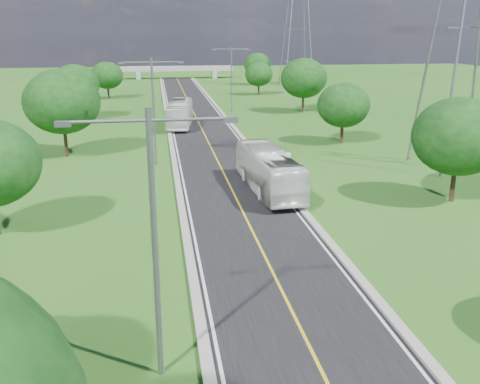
# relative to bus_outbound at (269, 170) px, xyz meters

# --- Properties ---
(ground) EXTENTS (260.00, 260.00, 0.00)m
(ground) POSITION_rel_bus_outbound_xyz_m (-2.85, 25.37, -1.73)
(ground) COLOR #275718
(ground) RESTS_ON ground
(road) EXTENTS (8.00, 150.00, 0.06)m
(road) POSITION_rel_bus_outbound_xyz_m (-2.85, 31.37, -1.70)
(road) COLOR black
(road) RESTS_ON ground
(curb_left) EXTENTS (0.50, 150.00, 0.22)m
(curb_left) POSITION_rel_bus_outbound_xyz_m (-7.10, 31.37, -1.62)
(curb_left) COLOR gray
(curb_left) RESTS_ON ground
(curb_right) EXTENTS (0.50, 150.00, 0.22)m
(curb_right) POSITION_rel_bus_outbound_xyz_m (1.40, 31.37, -1.62)
(curb_right) COLOR gray
(curb_right) RESTS_ON ground
(speed_limit_sign) EXTENTS (0.55, 0.09, 2.40)m
(speed_limit_sign) POSITION_rel_bus_outbound_xyz_m (2.35, 3.36, -0.13)
(speed_limit_sign) COLOR slate
(speed_limit_sign) RESTS_ON ground
(overpass) EXTENTS (30.00, 3.00, 3.20)m
(overpass) POSITION_rel_bus_outbound_xyz_m (-2.85, 105.37, 0.68)
(overpass) COLOR gray
(overpass) RESTS_ON ground
(streetlight_near_left) EXTENTS (5.90, 0.25, 10.00)m
(streetlight_near_left) POSITION_rel_bus_outbound_xyz_m (-8.85, -22.63, 4.21)
(streetlight_near_left) COLOR slate
(streetlight_near_left) RESTS_ON ground
(streetlight_mid_left) EXTENTS (5.90, 0.25, 10.00)m
(streetlight_mid_left) POSITION_rel_bus_outbound_xyz_m (-8.85, 10.37, 4.21)
(streetlight_mid_left) COLOR slate
(streetlight_mid_left) RESTS_ON ground
(streetlight_far_right) EXTENTS (5.90, 0.25, 10.00)m
(streetlight_far_right) POSITION_rel_bus_outbound_xyz_m (3.15, 43.37, 4.21)
(streetlight_far_right) COLOR slate
(streetlight_far_right) RESTS_ON ground
(power_tower_near) EXTENTS (9.00, 6.40, 28.00)m
(power_tower_near) POSITION_rel_bus_outbound_xyz_m (19.15, 5.37, 12.28)
(power_tower_near) COLOR slate
(power_tower_near) RESTS_ON ground
(power_tower_far) EXTENTS (9.00, 6.40, 28.00)m
(power_tower_far) POSITION_rel_bus_outbound_xyz_m (23.15, 80.37, 12.28)
(power_tower_far) COLOR slate
(power_tower_far) RESTS_ON ground
(tree_lc) EXTENTS (7.56, 7.56, 8.79)m
(tree_lc) POSITION_rel_bus_outbound_xyz_m (-17.85, 15.37, 3.84)
(tree_lc) COLOR black
(tree_lc) RESTS_ON ground
(tree_ld) EXTENTS (6.72, 6.72, 7.82)m
(tree_ld) POSITION_rel_bus_outbound_xyz_m (-19.85, 39.37, 3.22)
(tree_ld) COLOR black
(tree_ld) RESTS_ON ground
(tree_le) EXTENTS (5.88, 5.88, 6.84)m
(tree_le) POSITION_rel_bus_outbound_xyz_m (-17.35, 63.37, 2.60)
(tree_le) COLOR black
(tree_le) RESTS_ON ground
(tree_rb) EXTENTS (6.72, 6.72, 7.82)m
(tree_rb) POSITION_rel_bus_outbound_xyz_m (13.15, -4.63, 3.22)
(tree_rb) COLOR black
(tree_rb) RESTS_ON ground
(tree_rc) EXTENTS (5.88, 5.88, 6.84)m
(tree_rc) POSITION_rel_bus_outbound_xyz_m (12.15, 17.37, 2.60)
(tree_rc) COLOR black
(tree_rc) RESTS_ON ground
(tree_rd) EXTENTS (7.14, 7.14, 8.30)m
(tree_rd) POSITION_rel_bus_outbound_xyz_m (14.15, 41.37, 3.53)
(tree_rd) COLOR black
(tree_rd) RESTS_ON ground
(tree_re) EXTENTS (5.46, 5.46, 6.35)m
(tree_re) POSITION_rel_bus_outbound_xyz_m (11.65, 65.37, 2.29)
(tree_re) COLOR black
(tree_re) RESTS_ON ground
(tree_rf) EXTENTS (6.30, 6.30, 7.33)m
(tree_rf) POSITION_rel_bus_outbound_xyz_m (15.15, 85.37, 2.91)
(tree_rf) COLOR black
(tree_rf) RESTS_ON ground
(bus_outbound) EXTENTS (3.49, 12.14, 3.34)m
(bus_outbound) POSITION_rel_bus_outbound_xyz_m (0.00, 0.00, 0.00)
(bus_outbound) COLOR silver
(bus_outbound) RESTS_ON road
(bus_inbound) EXTENTS (4.22, 12.28, 3.35)m
(bus_inbound) POSITION_rel_bus_outbound_xyz_m (-5.53, 31.38, 0.00)
(bus_inbound) COLOR silver
(bus_inbound) RESTS_ON road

